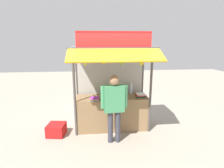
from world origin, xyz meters
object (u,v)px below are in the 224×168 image
water_bottle_front_left (126,89)px  magazine_stack_back_right (140,95)px  water_bottle_mid_right (131,89)px  banana_bunch_inner_right (142,62)px  water_bottle_left (121,92)px  banana_bunch_inner_left (85,63)px  magazine_stack_far_left (106,97)px  vendor_person (114,103)px  magazine_stack_back_left (95,99)px  banana_bunch_leftmost (104,61)px  banana_bunch_rightmost (122,62)px  plastic_crate (56,130)px

water_bottle_front_left → magazine_stack_back_right: water_bottle_front_left is taller
water_bottle_mid_right → banana_bunch_inner_right: bearing=-82.1°
water_bottle_left → water_bottle_mid_right: bearing=31.6°
banana_bunch_inner_left → water_bottle_left: bearing=27.0°
water_bottle_left → magazine_stack_far_left: water_bottle_left is taller
water_bottle_mid_right → vendor_person: bearing=-121.6°
water_bottle_front_left → water_bottle_mid_right: size_ratio=0.93×
water_bottle_left → banana_bunch_inner_right: size_ratio=0.93×
water_bottle_left → magazine_stack_back_left: (-0.70, -0.28, -0.09)m
water_bottle_left → banana_bunch_inner_left: (-0.90, -0.46, 0.84)m
banana_bunch_inner_left → vendor_person: (0.63, -0.30, -0.89)m
water_bottle_left → banana_bunch_leftmost: size_ratio=1.06×
water_bottle_front_left → magazine_stack_back_right: bearing=-46.4°
banana_bunch_leftmost → magazine_stack_back_right: bearing=19.4°
banana_bunch_inner_right → vendor_person: 1.16m
magazine_stack_back_left → banana_bunch_inner_right: 1.47m
water_bottle_mid_right → banana_bunch_rightmost: bearing=-119.4°
magazine_stack_back_right → vendor_person: vendor_person is taller
magazine_stack_back_left → banana_bunch_leftmost: (0.23, -0.17, 0.95)m
water_bottle_front_left → banana_bunch_leftmost: size_ratio=1.08×
water_bottle_front_left → banana_bunch_leftmost: bearing=-134.5°
banana_bunch_inner_left → banana_bunch_leftmost: (0.43, 0.00, 0.03)m
water_bottle_mid_right → banana_bunch_inner_left: size_ratio=1.05×
magazine_stack_back_left → vendor_person: (0.44, -0.48, 0.04)m
banana_bunch_inner_left → plastic_crate: size_ratio=0.67×
magazine_stack_back_left → magazine_stack_far_left: bearing=30.8°
magazine_stack_back_left → banana_bunch_inner_left: size_ratio=1.01×
banana_bunch_leftmost → plastic_crate: (-1.21, 0.16, -1.73)m
magazine_stack_back_right → magazine_stack_far_left: (-0.91, 0.01, -0.01)m
magazine_stack_back_right → banana_bunch_rightmost: (-0.57, -0.35, 0.93)m
water_bottle_mid_right → magazine_stack_back_right: size_ratio=0.88×
water_bottle_left → magazine_stack_back_right: size_ratio=0.80×
magazine_stack_back_left → water_bottle_mid_right: bearing=25.3°
banana_bunch_rightmost → magazine_stack_far_left: bearing=133.7°
magazine_stack_back_left → plastic_crate: 1.25m
magazine_stack_far_left → plastic_crate: size_ratio=0.76×
magazine_stack_back_left → magazine_stack_back_right: (1.22, 0.18, 0.00)m
water_bottle_front_left → magazine_stack_back_right: size_ratio=0.82×
water_bottle_left → banana_bunch_inner_right: banana_bunch_inner_right is taller
banana_bunch_inner_left → banana_bunch_rightmost: size_ratio=1.01×
water_bottle_mid_right → banana_bunch_inner_right: (0.09, -0.66, 0.83)m
water_bottle_front_left → magazine_stack_back_right: 0.47m
water_bottle_mid_right → plastic_crate: 2.25m
magazine_stack_back_left → banana_bunch_leftmost: size_ratio=1.12×
banana_bunch_inner_left → vendor_person: 1.13m
water_bottle_mid_right → banana_bunch_leftmost: banana_bunch_leftmost is taller
water_bottle_left → magazine_stack_far_left: 0.41m
water_bottle_front_left → water_bottle_mid_right: bearing=-12.3°
banana_bunch_rightmost → plastic_crate: (-1.64, 0.16, -1.71)m
magazine_stack_back_right → banana_bunch_rightmost: banana_bunch_rightmost is taller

